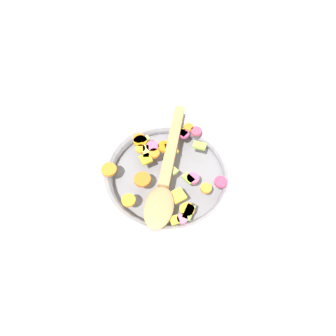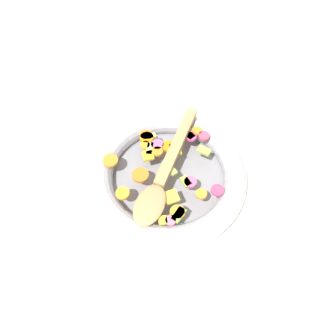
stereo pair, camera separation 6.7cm
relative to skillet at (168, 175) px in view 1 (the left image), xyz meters
name	(u,v)px [view 1 (the left image)]	position (x,y,z in m)	size (l,w,h in m)	color
ground_plane	(168,180)	(0.00, 0.00, -0.02)	(4.00, 4.00, 0.00)	silver
skillet	(168,175)	(0.00, 0.00, 0.00)	(0.34, 0.34, 0.05)	slate
chopped_vegetables	(165,166)	(0.00, 0.01, 0.03)	(0.25, 0.24, 0.01)	orange
wooden_spoon	(166,175)	(-0.02, -0.01, 0.04)	(0.29, 0.15, 0.01)	#A87F51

